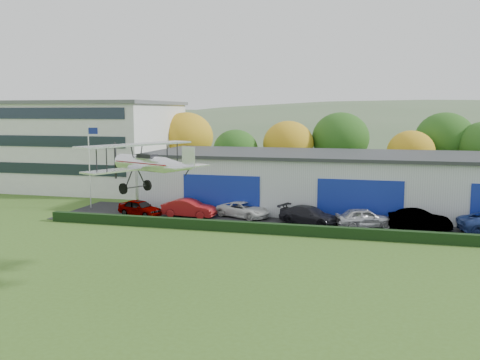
% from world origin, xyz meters
% --- Properties ---
extents(ground, '(300.00, 300.00, 0.00)m').
position_xyz_m(ground, '(0.00, 0.00, 0.00)').
color(ground, '#3D5C1D').
rests_on(ground, ground).
extents(apron, '(48.00, 9.00, 0.05)m').
position_xyz_m(apron, '(3.00, 21.00, 0.03)').
color(apron, black).
rests_on(apron, ground).
extents(hedge, '(46.00, 0.60, 0.80)m').
position_xyz_m(hedge, '(3.00, 16.20, 0.40)').
color(hedge, black).
rests_on(hedge, ground).
extents(hangar, '(40.60, 12.60, 5.30)m').
position_xyz_m(hangar, '(5.00, 27.98, 2.66)').
color(hangar, '#B2B7BC').
rests_on(hangar, ground).
extents(office_block, '(20.60, 15.60, 10.40)m').
position_xyz_m(office_block, '(-28.00, 35.00, 5.21)').
color(office_block, silver).
rests_on(office_block, ground).
extents(flagpole, '(1.05, 0.10, 8.00)m').
position_xyz_m(flagpole, '(-19.88, 22.00, 4.78)').
color(flagpole, silver).
rests_on(flagpole, ground).
extents(tree_belt, '(75.70, 13.22, 10.12)m').
position_xyz_m(tree_belt, '(0.85, 40.62, 5.61)').
color(tree_belt, '#3D2614').
rests_on(tree_belt, ground).
extents(distant_hills, '(430.00, 196.00, 56.00)m').
position_xyz_m(distant_hills, '(-4.38, 140.00, -13.05)').
color(distant_hills, '#4C6642').
rests_on(distant_hills, ground).
extents(car_0, '(4.53, 2.96, 1.43)m').
position_xyz_m(car_0, '(-13.79, 19.72, 0.77)').
color(car_0, gray).
rests_on(car_0, apron).
extents(car_1, '(4.79, 1.86, 1.56)m').
position_xyz_m(car_1, '(-9.45, 20.33, 0.83)').
color(car_1, maroon).
rests_on(car_1, apron).
extents(car_2, '(5.26, 3.83, 1.33)m').
position_xyz_m(car_2, '(-4.83, 21.44, 0.72)').
color(car_2, silver).
rests_on(car_2, apron).
extents(car_3, '(5.53, 3.79, 1.49)m').
position_xyz_m(car_3, '(1.08, 20.03, 0.79)').
color(car_3, black).
rests_on(car_3, apron).
extents(car_4, '(4.94, 3.31, 1.56)m').
position_xyz_m(car_4, '(5.46, 19.93, 0.83)').
color(car_4, silver).
rests_on(car_4, apron).
extents(car_5, '(4.78, 1.81, 1.56)m').
position_xyz_m(car_5, '(9.64, 20.37, 0.83)').
color(car_5, gray).
rests_on(car_5, apron).
extents(biplane, '(6.46, 7.02, 2.70)m').
position_xyz_m(biplane, '(-5.61, 3.88, 6.51)').
color(biplane, silver).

